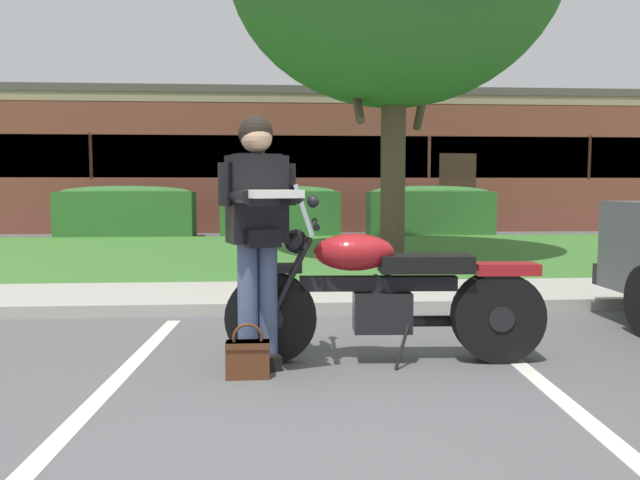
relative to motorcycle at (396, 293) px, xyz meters
The scene contains 13 objects.
ground_plane 1.10m from the motorcycle, 111.48° to the right, with size 140.00×140.00×0.00m, color #565659.
curb_strip 1.85m from the motorcycle, 101.53° to the left, with size 60.00×0.20×0.12m, color #ADA89E.
concrete_walk 2.67m from the motorcycle, 97.84° to the left, with size 60.00×1.50×0.08m, color #ADA89E.
grass_lawn 7.05m from the motorcycle, 92.93° to the left, with size 60.00×7.34×0.06m, color #3D752D.
stall_stripe_0 2.07m from the motorcycle, 159.25° to the right, with size 0.12×4.40×0.01m, color silver.
stall_stripe_1 1.19m from the motorcycle, 41.07° to the right, with size 0.12×4.40×0.01m, color silver.
motorcycle is the anchor object (origin of this frame).
rider_person 1.10m from the motorcycle, behind, with size 0.55×0.65×1.70m.
handbag 1.13m from the motorcycle, 163.05° to the right, with size 0.28×0.13×0.36m.
hedge_left 11.90m from the motorcycle, 111.58° to the left, with size 3.19×0.90×1.24m.
hedge_center_left 11.09m from the motorcycle, 93.71° to the left, with size 2.83×0.90×1.24m.
hedge_center_right 11.45m from the motorcycle, 75.12° to the left, with size 3.04×0.90×1.24m.
brick_building 16.64m from the motorcycle, 93.99° to the left, with size 26.17×8.20×3.84m.
Camera 1 is at (-0.48, -3.47, 1.24)m, focal length 35.91 mm.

